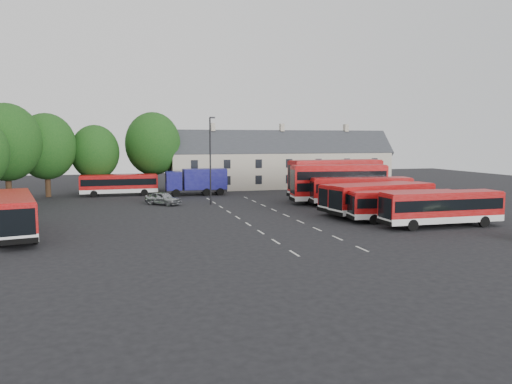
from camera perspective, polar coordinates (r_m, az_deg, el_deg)
ground at (r=46.76m, az=-1.53°, el=-3.30°), size 140.00×140.00×0.00m
lane_markings at (r=49.32m, az=0.72°, el=-2.81°), size 5.15×33.80×0.01m
treeline at (r=64.78m, az=-24.21°, el=4.70°), size 29.92×32.59×12.01m
terrace_houses at (r=79.00m, az=2.95°, el=3.31°), size 35.70×7.13×10.06m
bus_row_a at (r=46.07m, az=20.44°, el=-1.48°), size 10.98×2.69×3.09m
bus_row_b at (r=47.85m, az=16.52°, el=-1.24°), size 10.40×3.57×2.88m
bus_row_c at (r=50.83m, az=14.29°, el=-0.56°), size 11.53×4.41×3.18m
bus_row_d at (r=52.80m, az=12.79°, el=-0.35°), size 11.15×4.28×3.08m
bus_row_e at (r=58.25m, az=11.88°, el=0.35°), size 11.78×4.42×3.25m
bus_dd_south at (r=59.69m, az=9.45°, el=1.17°), size 11.44×3.86×4.60m
bus_dd_north at (r=64.18m, az=9.11°, el=1.71°), size 12.35×3.64×5.00m
bus_west at (r=43.16m, az=-25.88°, el=-2.03°), size 4.90×11.92×3.29m
bus_north at (r=69.82m, az=-15.39°, el=0.99°), size 10.19×2.51×2.87m
box_truck at (r=68.54m, az=-6.75°, el=1.32°), size 8.21×2.66×3.58m
silver_car at (r=58.97m, az=-10.56°, el=-0.71°), size 4.43×4.50×1.53m
lamppost at (r=58.06m, az=-5.23°, el=3.88°), size 0.71×0.37×10.18m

